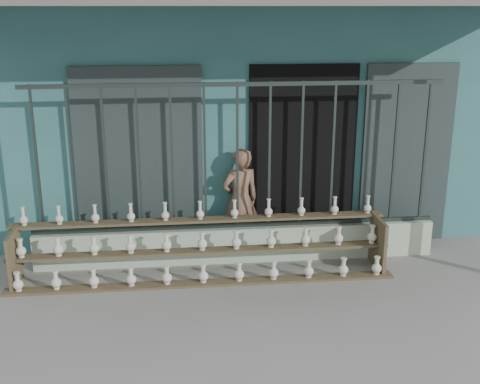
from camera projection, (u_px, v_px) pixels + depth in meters
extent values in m
plane|color=slate|center=(250.00, 309.00, 6.40)|extent=(60.00, 60.00, 0.00)
cube|color=#2E6362|center=(219.00, 99.00, 10.01)|extent=(7.00, 5.00, 3.20)
cube|color=black|center=(302.00, 157.00, 7.86)|extent=(1.40, 0.12, 2.40)
cube|color=#202A2A|center=(139.00, 162.00, 7.61)|extent=(1.60, 0.08, 2.40)
cube|color=#202A2A|center=(406.00, 155.00, 7.97)|extent=(1.20, 0.08, 2.40)
cube|color=#59544C|center=(238.00, 0.00, 6.61)|extent=(7.40, 2.00, 0.12)
cube|color=#B1C5A9|center=(237.00, 244.00, 7.57)|extent=(5.00, 0.20, 0.45)
cube|color=#283330|center=(37.00, 162.00, 7.00)|extent=(0.03, 0.03, 1.80)
cube|color=#283330|center=(71.00, 161.00, 7.04)|extent=(0.03, 0.03, 1.80)
cube|color=#283330|center=(105.00, 160.00, 7.08)|extent=(0.03, 0.03, 1.80)
cube|color=#283330|center=(139.00, 159.00, 7.12)|extent=(0.03, 0.03, 1.80)
cube|color=#283330|center=(172.00, 159.00, 7.16)|extent=(0.03, 0.03, 1.80)
cube|color=#283330|center=(205.00, 158.00, 7.20)|extent=(0.03, 0.03, 1.80)
cube|color=#283330|center=(237.00, 157.00, 7.24)|extent=(0.03, 0.03, 1.80)
cube|color=#283330|center=(269.00, 156.00, 7.28)|extent=(0.03, 0.03, 1.80)
cube|color=#283330|center=(301.00, 155.00, 7.31)|extent=(0.03, 0.03, 1.80)
cube|color=#283330|center=(333.00, 154.00, 7.35)|extent=(0.03, 0.03, 1.80)
cube|color=#283330|center=(364.00, 154.00, 7.39)|extent=(0.03, 0.03, 1.80)
cube|color=#283330|center=(395.00, 153.00, 7.43)|extent=(0.03, 0.03, 1.80)
cube|color=#283330|center=(425.00, 152.00, 7.47)|extent=(0.03, 0.03, 1.80)
cube|color=#283330|center=(237.00, 84.00, 6.98)|extent=(5.00, 0.04, 0.05)
cube|color=#283330|center=(237.00, 225.00, 7.49)|extent=(5.00, 0.04, 0.05)
cube|color=brown|center=(203.00, 283.00, 6.97)|extent=(4.50, 0.18, 0.03)
cube|color=brown|center=(202.00, 251.00, 7.12)|extent=(4.50, 0.18, 0.03)
cube|color=brown|center=(200.00, 220.00, 7.26)|extent=(4.50, 0.18, 0.03)
cube|color=brown|center=(15.00, 258.00, 6.90)|extent=(0.04, 0.55, 0.64)
cube|color=brown|center=(378.00, 243.00, 7.33)|extent=(0.04, 0.55, 0.64)
imported|color=brown|center=(240.00, 200.00, 7.76)|extent=(0.58, 0.46, 1.38)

